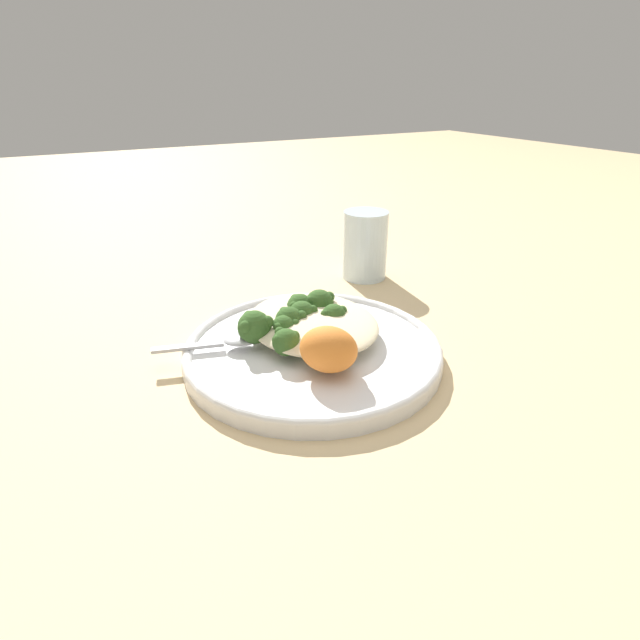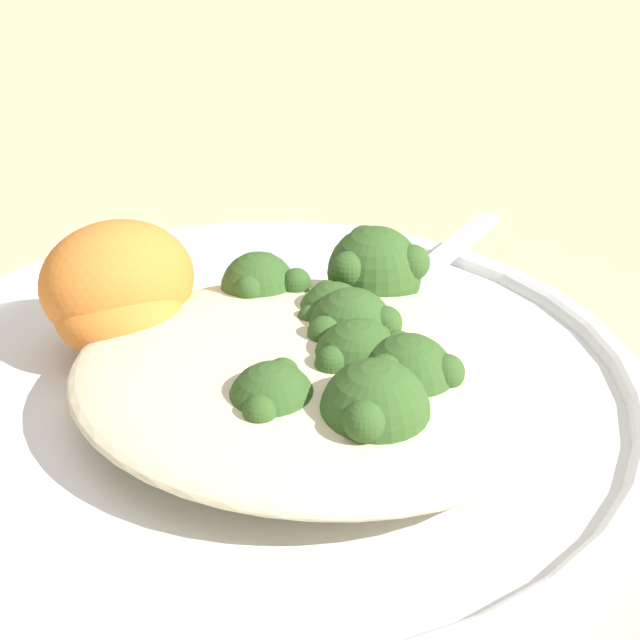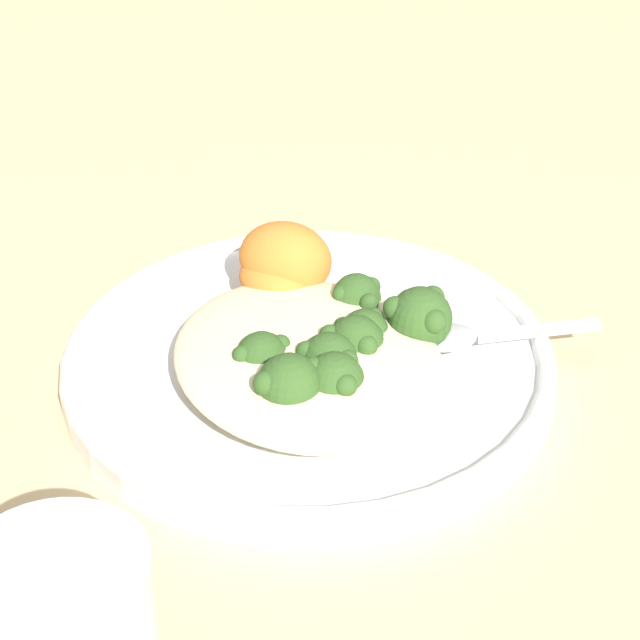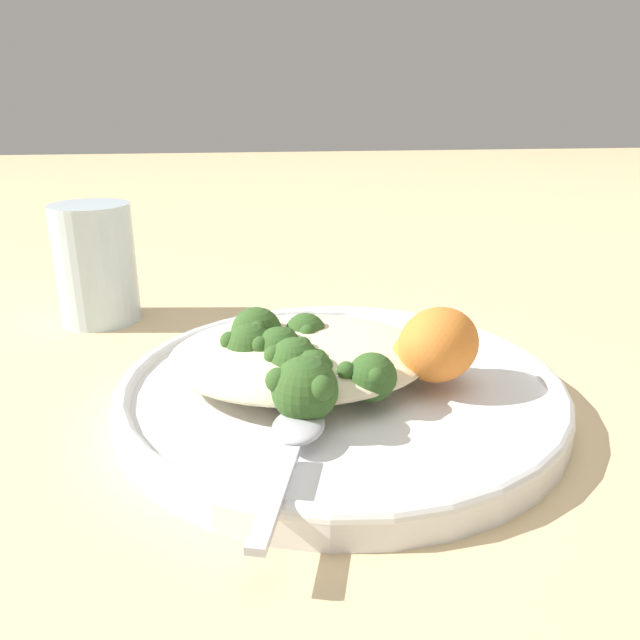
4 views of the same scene
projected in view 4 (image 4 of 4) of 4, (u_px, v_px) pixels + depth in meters
The scene contains 15 objects.
ground_plane at pixel (362, 413), 0.41m from camera, with size 4.00×4.00×0.00m, color #D6B784.
plate at pixel (340, 389), 0.42m from camera, with size 0.29×0.29×0.02m.
quinoa_mound at pixel (300, 354), 0.42m from camera, with size 0.17×0.15×0.02m, color beige.
broccoli_stalk_0 at pixel (318, 340), 0.44m from camera, with size 0.07×0.07×0.03m.
broccoli_stalk_1 at pixel (276, 338), 0.43m from camera, with size 0.10×0.06×0.04m.
broccoli_stalk_2 at pixel (275, 351), 0.41m from camera, with size 0.10×0.03×0.03m.
broccoli_stalk_3 at pixel (292, 353), 0.41m from camera, with size 0.08×0.03×0.03m.
broccoli_stalk_4 at pixel (305, 361), 0.40m from camera, with size 0.08×0.05×0.03m.
broccoli_stalk_5 at pixel (322, 371), 0.39m from camera, with size 0.07×0.06×0.03m.
broccoli_stalk_6 at pixel (314, 385), 0.36m from camera, with size 0.09×0.11×0.04m.
broccoli_stalk_7 at pixel (365, 374), 0.38m from camera, with size 0.04×0.08×0.03m.
sweet_potato_chunk_0 at pixel (436, 342), 0.40m from camera, with size 0.06×0.05×0.05m, color orange.
sweet_potato_chunk_1 at pixel (426, 352), 0.41m from camera, with size 0.05×0.04×0.03m, color orange.
spoon at pixel (294, 439), 0.33m from camera, with size 0.05×0.12×0.01m.
water_glass at pixel (96, 264), 0.56m from camera, with size 0.07×0.07×0.11m, color silver.
Camera 4 is at (-0.08, -0.36, 0.20)m, focal length 35.00 mm.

